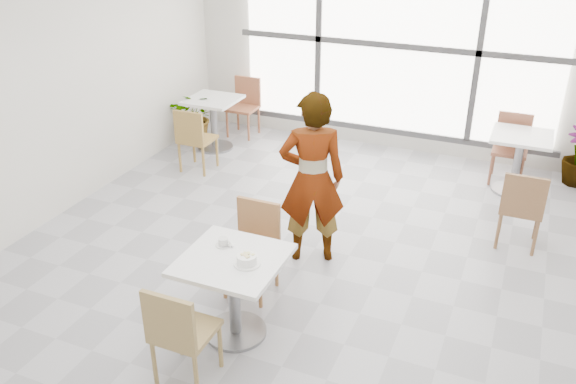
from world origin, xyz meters
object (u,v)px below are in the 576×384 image
at_px(bg_table_right, 519,155).
at_px(oatmeal_bowl, 247,259).
at_px(coffee_cup, 224,242).
at_px(bg_chair_right_far, 511,143).
at_px(person, 312,179).
at_px(bg_chair_left_near, 194,136).
at_px(bg_chair_left_far, 245,102).
at_px(chair_near, 179,330).
at_px(main_table, 234,282).
at_px(chair_far, 254,241).
at_px(bg_chair_right_near, 522,205).
at_px(bg_table_left, 214,116).
at_px(plant_left, 196,117).

bearing_deg(bg_table_right, oatmeal_bowl, -115.41).
height_order(coffee_cup, bg_chair_right_far, bg_chair_right_far).
bearing_deg(person, bg_chair_left_near, -56.85).
bearing_deg(bg_chair_right_far, bg_chair_left_far, 177.45).
distance_m(chair_near, bg_table_right, 4.87).
relative_size(main_table, oatmeal_bowl, 3.81).
bearing_deg(chair_far, chair_near, -88.47).
bearing_deg(bg_table_right, bg_chair_right_near, -84.96).
bearing_deg(bg_table_right, coffee_cup, -120.14).
height_order(oatmeal_bowl, bg_chair_right_far, bg_chair_right_far).
bearing_deg(bg_table_left, bg_chair_right_near, -15.60).
distance_m(bg_table_right, bg_chair_left_far, 4.01).
distance_m(bg_chair_left_near, bg_chair_left_far, 1.53).
height_order(chair_near, chair_far, same).
bearing_deg(bg_chair_left_near, chair_near, 119.42).
bearing_deg(chair_near, plant_left, -60.48).
bearing_deg(chair_near, bg_table_right, -114.85).
distance_m(person, bg_chair_left_near, 2.59).
height_order(main_table, bg_chair_right_far, bg_chair_right_far).
bearing_deg(bg_chair_left_near, bg_chair_right_near, 174.91).
xyz_separation_m(main_table, oatmeal_bowl, (0.15, -0.03, 0.27)).
bearing_deg(oatmeal_bowl, main_table, 167.15).
bearing_deg(main_table, bg_chair_left_near, 126.44).
relative_size(bg_chair_left_near, plant_left, 1.11).
bearing_deg(main_table, bg_table_right, 62.61).
bearing_deg(coffee_cup, bg_chair_left_near, 125.71).
distance_m(bg_chair_left_near, plant_left, 1.09).
distance_m(main_table, coffee_cup, 0.33).
relative_size(oatmeal_bowl, person, 0.12).
xyz_separation_m(main_table, bg_table_right, (1.95, 3.76, -0.04)).
distance_m(coffee_cup, bg_chair_left_far, 4.53).
xyz_separation_m(oatmeal_bowl, bg_table_right, (1.80, 3.79, -0.31)).
height_order(coffee_cup, person, person).
height_order(bg_table_left, bg_chair_right_near, bg_chair_right_near).
bearing_deg(coffee_cup, chair_far, 88.08).
bearing_deg(bg_chair_right_near, bg_table_left, -15.60).
relative_size(chair_far, bg_table_left, 1.16).
bearing_deg(bg_chair_left_far, main_table, -64.46).
xyz_separation_m(coffee_cup, bg_chair_right_far, (1.98, 3.94, -0.28)).
bearing_deg(bg_chair_left_far, bg_chair_right_far, -2.55).
relative_size(main_table, bg_table_left, 1.07).
bearing_deg(chair_far, bg_chair_left_far, 117.83).
distance_m(chair_far, bg_chair_left_far, 4.06).
distance_m(chair_near, bg_table_left, 4.70).
relative_size(person, bg_chair_right_near, 2.01).
bearing_deg(bg_chair_right_near, chair_far, 37.63).
xyz_separation_m(bg_chair_left_near, plant_left, (-0.54, 0.94, -0.11)).
height_order(bg_table_right, bg_chair_right_near, bg_chair_right_near).
bearing_deg(bg_chair_left_near, main_table, 126.44).
distance_m(chair_far, plant_left, 3.86).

